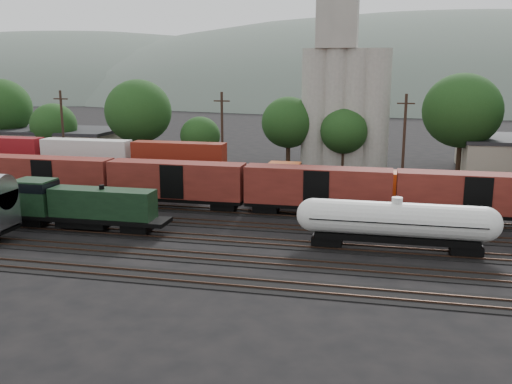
% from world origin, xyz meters
% --- Properties ---
extents(ground, '(600.00, 600.00, 0.00)m').
position_xyz_m(ground, '(0.00, 0.00, 0.00)').
color(ground, black).
extents(tracks, '(180.00, 33.20, 0.20)m').
position_xyz_m(tracks, '(0.00, 0.00, 0.05)').
color(tracks, black).
rests_on(tracks, ground).
extents(green_locomotive, '(16.77, 2.96, 4.44)m').
position_xyz_m(green_locomotive, '(-18.88, -5.00, 2.54)').
color(green_locomotive, black).
rests_on(green_locomotive, ground).
extents(tank_car_a, '(16.79, 3.01, 4.40)m').
position_xyz_m(tank_car_a, '(10.79, -5.00, 2.62)').
color(tank_car_a, silver).
rests_on(tank_car_a, ground).
extents(orange_locomotive, '(17.56, 2.93, 4.39)m').
position_xyz_m(orange_locomotive, '(3.04, 10.00, 2.51)').
color(orange_locomotive, black).
rests_on(orange_locomotive, ground).
extents(container_wall, '(165.72, 2.60, 5.80)m').
position_xyz_m(container_wall, '(-4.01, 15.00, 2.88)').
color(container_wall, black).
rests_on(container_wall, ground).
extents(grain_silo, '(13.40, 5.00, 29.00)m').
position_xyz_m(grain_silo, '(3.28, 36.00, 11.26)').
color(grain_silo, '#9F9D92').
rests_on(grain_silo, ground).
extents(industrial_sheds, '(119.38, 17.26, 5.10)m').
position_xyz_m(industrial_sheds, '(6.63, 35.25, 2.56)').
color(industrial_sheds, '#9E937F').
rests_on(industrial_sheds, ground).
extents(tree_band, '(161.96, 19.76, 14.48)m').
position_xyz_m(tree_band, '(0.27, 35.21, 7.66)').
color(tree_band, black).
rests_on(tree_band, ground).
extents(utility_poles, '(122.20, 0.36, 12.00)m').
position_xyz_m(utility_poles, '(0.00, 22.00, 6.21)').
color(utility_poles, black).
rests_on(utility_poles, ground).
extents(distant_hills, '(860.00, 286.00, 130.00)m').
position_xyz_m(distant_hills, '(23.92, 260.00, -20.56)').
color(distant_hills, '#59665B').
rests_on(distant_hills, ground).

